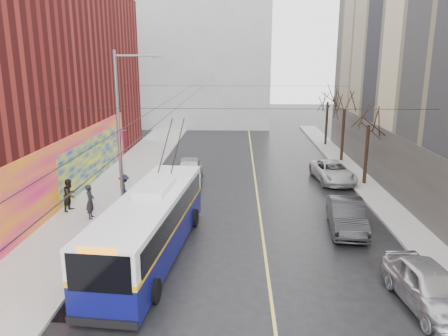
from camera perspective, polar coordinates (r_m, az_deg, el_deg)
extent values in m
plane|color=black|center=(15.93, 0.76, -18.46)|extent=(140.00, 140.00, 0.00)
cube|color=gray|center=(28.04, -15.33, -3.99)|extent=(4.00, 60.00, 0.15)
cube|color=gray|center=(28.19, 19.95, -4.26)|extent=(2.00, 60.00, 0.15)
cube|color=#BFB74C|center=(28.75, 4.32, -3.21)|extent=(0.12, 50.00, 0.01)
cube|color=#E70573|center=(26.37, -20.94, -1.23)|extent=(0.08, 28.00, 4.00)
cube|color=#0524A6|center=(31.89, -16.74, 0.94)|extent=(0.06, 12.00, 3.20)
cube|color=#4C4742|center=(29.82, 20.89, 0.49)|extent=(0.06, 36.00, 4.00)
cube|color=gray|center=(58.74, -4.34, 14.60)|extent=(20.00, 12.00, 18.00)
cylinder|color=slate|center=(24.65, -13.56, 4.26)|extent=(0.20, 0.20, 9.00)
cube|color=#4D0B12|center=(24.61, -12.74, 3.58)|extent=(0.04, 0.60, 1.10)
cylinder|color=slate|center=(24.00, -11.31, 14.20)|extent=(2.40, 0.10, 0.10)
cube|color=slate|center=(23.78, -8.64, 14.07)|extent=(0.50, 0.22, 0.12)
cylinder|color=black|center=(28.79, -6.26, 9.37)|extent=(0.02, 60.00, 0.02)
cylinder|color=black|center=(28.67, -4.26, 9.39)|extent=(0.02, 60.00, 0.02)
cylinder|color=black|center=(19.53, 1.18, 7.75)|extent=(18.00, 0.02, 0.02)
cylinder|color=black|center=(35.47, 1.53, 10.68)|extent=(18.00, 0.02, 0.02)
cylinder|color=black|center=(31.36, 18.08, 1.56)|extent=(0.24, 0.24, 4.20)
cylinder|color=black|center=(37.98, 15.24, 4.10)|extent=(0.24, 0.24, 4.48)
cylinder|color=black|center=(44.74, 13.23, 5.62)|extent=(0.24, 0.24, 4.37)
cube|color=black|center=(17.44, -16.30, -15.95)|extent=(2.38, 3.17, 0.01)
ellipsoid|color=slate|center=(22.53, -7.19, 10.59)|extent=(0.44, 0.20, 0.12)
ellipsoid|color=slate|center=(24.35, -1.89, 11.07)|extent=(0.44, 0.20, 0.12)
ellipsoid|color=slate|center=(24.22, -8.88, 7.81)|extent=(0.44, 0.20, 0.12)
cube|color=#0A0B4B|center=(19.79, -9.48, -8.94)|extent=(3.45, 11.33, 1.39)
cube|color=silver|center=(19.32, -9.64, -5.39)|extent=(3.45, 11.33, 1.21)
cube|color=orange|center=(19.53, -9.57, -7.06)|extent=(3.49, 11.37, 0.20)
cube|color=black|center=(14.56, -16.07, -13.16)|extent=(2.13, 0.24, 1.30)
cube|color=black|center=(24.50, -5.89, -1.37)|extent=(2.13, 0.24, 1.11)
cube|color=black|center=(19.73, -13.06, -5.43)|extent=(0.99, 10.18, 0.93)
cube|color=black|center=(19.04, -6.07, -5.86)|extent=(0.99, 10.18, 0.93)
cube|color=silver|center=(19.93, -8.96, -2.50)|extent=(1.56, 2.90, 0.28)
cube|color=black|center=(15.39, -15.67, -18.92)|extent=(2.42, 0.34, 0.28)
cylinder|color=black|center=(17.25, -17.03, -14.61)|extent=(0.36, 0.95, 0.93)
cylinder|color=black|center=(16.47, -9.04, -15.60)|extent=(0.36, 0.95, 0.93)
cylinder|color=black|center=(23.58, -9.70, -6.17)|extent=(0.36, 0.95, 0.93)
cylinder|color=black|center=(23.01, -3.89, -6.51)|extent=(0.36, 0.95, 0.93)
cylinder|color=black|center=(22.74, -7.63, 3.13)|extent=(0.36, 3.22, 2.28)
cylinder|color=black|center=(22.58, -6.03, 3.10)|extent=(0.36, 3.22, 2.28)
imported|color=#ACACB1|center=(17.46, 25.20, -13.83)|extent=(2.32, 4.79, 1.58)
imported|color=black|center=(23.20, 15.73, -6.03)|extent=(2.12, 4.87, 1.56)
imported|color=silver|center=(32.04, 14.01, -0.46)|extent=(2.79, 5.28, 1.42)
imported|color=#AEAEB2|center=(31.28, -4.61, -0.21)|extent=(2.18, 4.90, 1.64)
imported|color=black|center=(24.58, -17.07, -4.20)|extent=(0.53, 0.74, 1.89)
imported|color=black|center=(26.18, -19.49, -3.32)|extent=(0.88, 1.03, 1.85)
imported|color=black|center=(26.59, -12.89, -2.67)|extent=(1.17, 1.32, 1.77)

